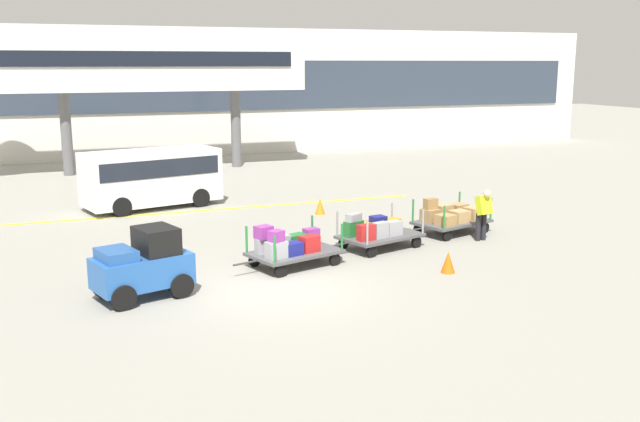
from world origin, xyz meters
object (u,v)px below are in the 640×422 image
(baggage_cart_lead, at_px, (290,247))
(safety_cone_near, at_px, (320,206))
(baggage_tug, at_px, (143,265))
(baggage_cart_tail, at_px, (451,217))
(baggage_handler, at_px, (483,212))
(baggage_cart_middle, at_px, (377,231))
(safety_cone_far, at_px, (448,262))
(shuttle_van, at_px, (151,174))

(baggage_cart_lead, xyz_separation_m, safety_cone_near, (3.05, 5.86, -0.26))
(baggage_cart_lead, bearing_deg, baggage_tug, -162.59)
(baggage_cart_tail, bearing_deg, safety_cone_near, 124.31)
(baggage_tug, bearing_deg, safety_cone_near, 45.68)
(baggage_cart_lead, relative_size, safety_cone_near, 5.60)
(baggage_tug, height_order, baggage_cart_lead, baggage_tug)
(baggage_tug, relative_size, baggage_cart_lead, 0.76)
(safety_cone_near, bearing_deg, baggage_handler, -59.07)
(baggage_cart_middle, relative_size, safety_cone_far, 5.60)
(baggage_tug, xyz_separation_m, baggage_handler, (10.07, 1.79, 0.11))
(baggage_cart_lead, bearing_deg, baggage_cart_tail, 16.87)
(baggage_tug, height_order, baggage_cart_tail, baggage_tug)
(shuttle_van, xyz_separation_m, safety_cone_near, (5.32, -3.27, -0.96))
(baggage_cart_lead, height_order, safety_cone_near, baggage_cart_lead)
(baggage_tug, bearing_deg, baggage_cart_middle, 17.30)
(baggage_cart_lead, xyz_separation_m, baggage_handler, (6.22, 0.58, 0.33))
(baggage_tug, distance_m, shuttle_van, 10.47)
(safety_cone_near, height_order, safety_cone_far, same)
(baggage_tug, height_order, shuttle_van, shuttle_van)
(baggage_cart_lead, bearing_deg, safety_cone_near, 62.49)
(baggage_tug, relative_size, shuttle_van, 0.45)
(shuttle_van, distance_m, safety_cone_near, 6.32)
(baggage_cart_middle, distance_m, safety_cone_far, 2.92)
(baggage_cart_lead, height_order, safety_cone_far, baggage_cart_lead)
(safety_cone_far, bearing_deg, baggage_cart_lead, 151.45)
(baggage_cart_middle, height_order, shuttle_van, shuttle_van)
(safety_cone_far, bearing_deg, baggage_handler, 43.50)
(baggage_cart_middle, distance_m, safety_cone_near, 4.97)
(baggage_cart_tail, bearing_deg, baggage_handler, -72.61)
(baggage_tug, relative_size, baggage_handler, 1.49)
(baggage_tug, xyz_separation_m, safety_cone_far, (7.41, -0.73, -0.48))
(baggage_cart_lead, distance_m, baggage_handler, 6.25)
(safety_cone_far, bearing_deg, baggage_cart_middle, 103.11)
(baggage_cart_middle, relative_size, baggage_cart_tail, 1.00)
(shuttle_van, height_order, safety_cone_far, shuttle_van)
(baggage_tug, distance_m, baggage_cart_lead, 4.04)
(baggage_cart_middle, bearing_deg, baggage_handler, -5.37)
(baggage_cart_middle, height_order, baggage_handler, baggage_handler)
(baggage_cart_tail, bearing_deg, safety_cone_far, -121.62)
(baggage_cart_lead, bearing_deg, shuttle_van, 103.95)
(baggage_handler, bearing_deg, baggage_cart_tail, 107.39)
(baggage_handler, bearing_deg, baggage_tug, -169.91)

